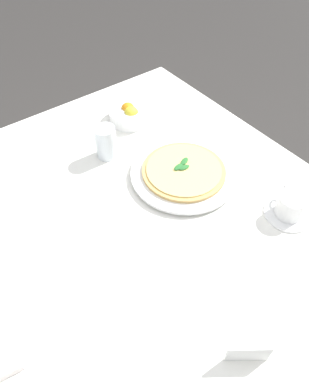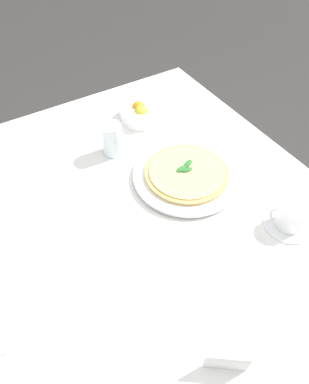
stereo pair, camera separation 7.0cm
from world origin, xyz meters
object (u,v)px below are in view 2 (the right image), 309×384
at_px(pizza, 187,172).
at_px(menu_card, 225,364).
at_px(citrus_bowl, 141,113).
at_px(water_glass_back_corner, 113,141).
at_px(pizza_plate, 186,176).
at_px(coffee_cup_left_edge, 291,217).

bearing_deg(pizza, menu_card, 153.17).
relative_size(pizza, citrus_bowl, 1.68).
xyz_separation_m(pizza, water_glass_back_corner, (0.22, 0.13, 0.02)).
distance_m(citrus_bowl, menu_card, 0.87).
height_order(pizza_plate, coffee_cup_left_edge, coffee_cup_left_edge).
height_order(pizza, coffee_cup_left_edge, coffee_cup_left_edge).
bearing_deg(menu_card, citrus_bowl, -72.79).
xyz_separation_m(pizza, citrus_bowl, (0.33, -0.03, 0.00)).
distance_m(pizza, coffee_cup_left_edge, 0.32).
xyz_separation_m(coffee_cup_left_edge, water_glass_back_corner, (0.51, 0.27, 0.01)).
bearing_deg(water_glass_back_corner, pizza, -148.98).
bearing_deg(pizza, pizza_plate, 163.07).
relative_size(pizza_plate, water_glass_back_corner, 3.03).
bearing_deg(pizza_plate, pizza, -16.93).
distance_m(pizza_plate, pizza, 0.01).
xyz_separation_m(pizza, coffee_cup_left_edge, (-0.29, -0.13, 0.01)).
distance_m(pizza, water_glass_back_corner, 0.26).
bearing_deg(water_glass_back_corner, coffee_cup_left_edge, -152.34).
height_order(water_glass_back_corner, citrus_bowl, water_glass_back_corner).
xyz_separation_m(citrus_bowl, menu_card, (-0.82, 0.28, 0.00)).
xyz_separation_m(pizza, menu_card, (-0.49, 0.25, 0.01)).
bearing_deg(pizza, coffee_cup_left_edge, -155.07).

